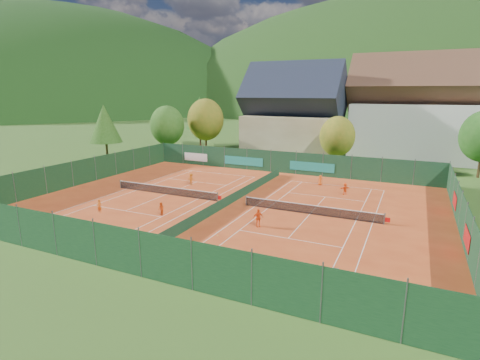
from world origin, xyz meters
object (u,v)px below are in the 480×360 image
object	(u,v)px
hotel_block_a	(417,114)
player_right_far_a	(320,180)
ball_hopper	(335,271)
player_left_mid	(161,209)
player_right_near	(258,218)
player_right_far_b	(345,189)
player_left_near	(99,206)
chalet	(294,118)
player_left_far	(191,179)

from	to	relation	value
hotel_block_a	player_right_far_a	distance (m)	27.35
ball_hopper	player_left_mid	xyz separation A→B (m)	(-16.62, 5.33, 0.07)
player_right_near	player_right_far_b	xyz separation A→B (m)	(4.78, 13.17, -0.12)
hotel_block_a	ball_hopper	xyz separation A→B (m)	(-3.47, -47.40, -6.83)
player_right_far_b	player_left_near	bearing A→B (deg)	-3.34
player_left_mid	player_right_far_a	size ratio (longest dim) A/B	1.03
chalet	player_right_far_a	world-z (taller)	chalet
ball_hopper	player_left_far	xyz separation A→B (m)	(-20.38, 16.29, 0.14)
hotel_block_a	player_left_near	world-z (taller)	hotel_block_a
ball_hopper	player_left_far	world-z (taller)	player_left_far
hotel_block_a	player_right_far_b	xyz separation A→B (m)	(-6.28, -27.82, -6.72)
ball_hopper	player_left_near	size ratio (longest dim) A/B	0.65
player_right_far_a	player_right_far_b	bearing A→B (deg)	145.56
player_left_far	chalet	bearing A→B (deg)	-115.27
hotel_block_a	player_right_near	size ratio (longest dim) A/B	13.76
player_left_mid	player_right_near	world-z (taller)	player_right_near
player_left_near	player_left_far	xyz separation A→B (m)	(1.96, 12.65, 0.08)
ball_hopper	player_left_near	distance (m)	22.64
chalet	player_left_near	distance (m)	38.84
hotel_block_a	player_right_near	xyz separation A→B (m)	(-11.07, -40.99, -6.60)
player_left_far	player_right_far_a	xyz separation A→B (m)	(14.13, 6.47, -0.09)
player_right_near	player_right_far_a	distance (m)	16.41
hotel_block_a	player_left_far	bearing A→B (deg)	-127.48
chalet	player_right_near	world-z (taller)	chalet
ball_hopper	player_right_far_b	world-z (taller)	player_right_far_b
player_left_far	player_left_near	bearing A→B (deg)	66.87
player_left_far	player_right_near	bearing A→B (deg)	127.99
player_left_near	player_left_mid	size ratio (longest dim) A/B	0.99
chalet	hotel_block_a	world-z (taller)	hotel_block_a
hotel_block_a	player_right_far_b	distance (m)	29.30
player_left_far	player_right_near	xyz separation A→B (m)	(12.79, -9.88, 0.09)
player_left_mid	player_left_near	bearing A→B (deg)	-140.33
player_right_far_a	hotel_block_a	bearing A→B (deg)	-103.26
player_left_near	player_right_near	world-z (taller)	player_right_near
player_left_far	player_right_far_a	world-z (taller)	player_left_far
ball_hopper	player_right_far_a	size ratio (longest dim) A/B	0.66
hotel_block_a	player_left_near	size ratio (longest dim) A/B	17.53
player_left_far	player_right_far_b	xyz separation A→B (m)	(17.58, 3.29, -0.03)
ball_hopper	player_right_far_b	bearing A→B (deg)	98.17
chalet	player_left_far	distance (m)	26.25
player_right_far_a	player_right_far_b	distance (m)	4.68
player_left_far	player_right_near	world-z (taller)	player_right_near
chalet	player_right_near	size ratio (longest dim) A/B	10.32
player_right_far_b	ball_hopper	bearing A→B (deg)	55.61
player_right_near	player_right_far_b	size ratio (longest dim) A/B	1.18
chalet	player_right_far_a	size ratio (longest dim) A/B	13.34
player_left_mid	player_right_near	size ratio (longest dim) A/B	0.80
ball_hopper	player_right_near	size ratio (longest dim) A/B	0.51
player_right_far_a	player_right_far_b	xyz separation A→B (m)	(3.44, -3.18, 0.06)
player_left_mid	player_left_far	world-z (taller)	player_left_far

